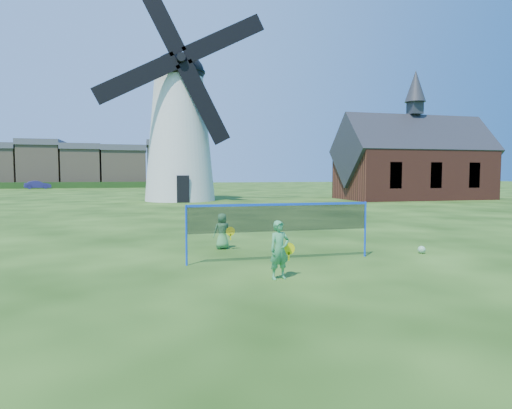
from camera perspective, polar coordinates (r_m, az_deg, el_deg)
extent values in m
plane|color=black|center=(11.59, -0.35, -7.60)|extent=(220.00, 220.00, 0.00)
ellipsoid|color=black|center=(39.85, -10.01, 16.61)|extent=(4.35, 4.35, 3.26)
cylinder|color=black|center=(39.85, -10.01, 16.61)|extent=(4.51, 4.51, 0.18)
cube|color=black|center=(35.94, -9.46, 1.99)|extent=(1.01, 0.12, 2.21)
cube|color=black|center=(36.63, -9.61, 8.17)|extent=(0.70, 0.12, 0.91)
cube|color=black|center=(37.49, -9.73, 13.03)|extent=(0.60, 0.12, 0.81)
cylinder|color=black|center=(37.94, -9.77, 18.20)|extent=(0.70, 1.21, 0.70)
cylinder|color=black|center=(42.50, -10.29, 17.05)|extent=(2.21, 0.12, 2.21)
cylinder|color=black|center=(42.01, -10.24, 17.21)|extent=(0.14, 1.81, 0.14)
cube|color=black|center=(38.62, -4.23, 20.74)|extent=(6.92, 0.10, 4.46)
cube|color=black|center=(38.62, -12.68, 23.32)|extent=(4.46, 0.10, 6.92)
cube|color=black|center=(37.18, -15.29, 15.59)|extent=(6.92, 0.10, 4.46)
cube|color=black|center=(37.18, -6.86, 13.02)|extent=(4.46, 0.10, 6.92)
cube|color=brown|center=(43.41, 19.77, 3.62)|extent=(13.31, 6.66, 4.44)
cube|color=#2D3035|center=(43.46, 19.84, 6.54)|extent=(13.98, 6.78, 6.78)
cube|color=#2D3035|center=(43.83, 19.97, 11.69)|extent=(1.11, 1.11, 1.11)
cone|color=#2D3035|center=(44.15, 20.03, 14.26)|extent=(1.89, 1.89, 2.88)
cube|color=black|center=(38.55, 17.71, 3.64)|extent=(1.11, 0.11, 2.22)
cube|color=black|center=(40.74, 22.35, 3.54)|extent=(1.11, 0.11, 2.22)
cube|color=black|center=(43.17, 26.50, 3.43)|extent=(1.11, 0.11, 2.22)
cylinder|color=blue|center=(11.28, -9.05, -3.98)|extent=(0.05, 0.05, 1.55)
cylinder|color=blue|center=(12.74, 14.00, -3.14)|extent=(0.05, 0.05, 1.55)
cube|color=black|center=(11.72, 3.20, -1.79)|extent=(5.00, 0.02, 0.70)
cube|color=blue|center=(11.69, 3.21, 0.01)|extent=(5.00, 0.02, 0.06)
imported|color=#3C985A|center=(9.76, 3.06, -5.92)|extent=(0.53, 0.41, 1.30)
cylinder|color=#FFF90D|center=(10.02, 4.28, -5.76)|extent=(0.28, 0.02, 0.28)
cube|color=#FFF90D|center=(10.05, 4.28, -6.72)|extent=(0.03, 0.02, 0.20)
imported|color=#4A9953|center=(13.68, -4.42, -3.46)|extent=(0.58, 0.42, 1.11)
cylinder|color=#FFF90D|center=(13.51, -3.34, -3.50)|extent=(0.28, 0.02, 0.28)
cube|color=#FFF90D|center=(13.53, -3.34, -4.22)|extent=(0.03, 0.02, 0.20)
sphere|color=green|center=(13.82, 20.73, -5.51)|extent=(0.22, 0.22, 0.22)
cube|color=gray|center=(84.78, -26.02, 4.43)|extent=(6.47, 8.00, 7.12)
cube|color=#4C4C54|center=(84.94, -26.10, 7.17)|extent=(6.77, 8.40, 1.00)
cube|color=gray|center=(83.69, -21.54, 4.36)|extent=(6.22, 8.00, 6.52)
cube|color=#4C4C54|center=(83.81, -21.60, 6.93)|extent=(6.52, 8.40, 1.00)
cube|color=gray|center=(83.10, -16.67, 4.43)|extent=(7.36, 8.00, 6.39)
cube|color=#4C4C54|center=(83.22, -16.72, 6.97)|extent=(7.66, 8.40, 1.00)
cube|color=gray|center=(83.15, -11.24, 4.85)|extent=(7.75, 8.00, 7.34)
cube|color=#4C4C54|center=(83.33, -11.28, 7.72)|extent=(8.05, 8.40, 1.00)
cube|color=#193814|center=(79.42, -28.34, 2.20)|extent=(62.00, 0.80, 1.00)
imported|color=navy|center=(76.34, -26.53, 2.30)|extent=(4.04, 2.26, 1.26)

